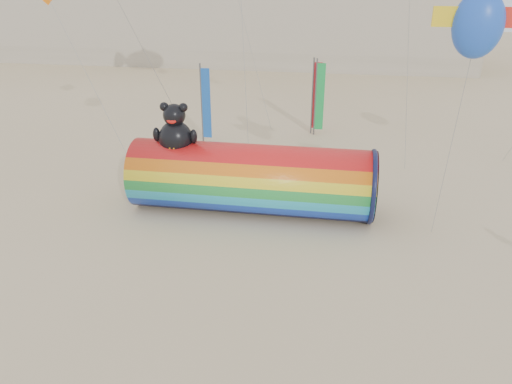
# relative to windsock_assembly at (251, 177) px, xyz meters

# --- Properties ---
(ground) EXTENTS (160.00, 160.00, 0.00)m
(ground) POSITION_rel_windsock_assembly_xyz_m (0.23, -4.56, -1.73)
(ground) COLOR #CCB58C
(ground) RESTS_ON ground
(windsock_assembly) EXTENTS (11.29, 3.44, 5.20)m
(windsock_assembly) POSITION_rel_windsock_assembly_xyz_m (0.00, 0.00, 0.00)
(windsock_assembly) COLOR red
(windsock_assembly) RESTS_ON ground
(festival_banners) EXTENTS (7.75, 3.33, 5.20)m
(festival_banners) POSITION_rel_windsock_assembly_xyz_m (0.05, 11.35, 0.91)
(festival_banners) COLOR #59595E
(festival_banners) RESTS_ON ground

